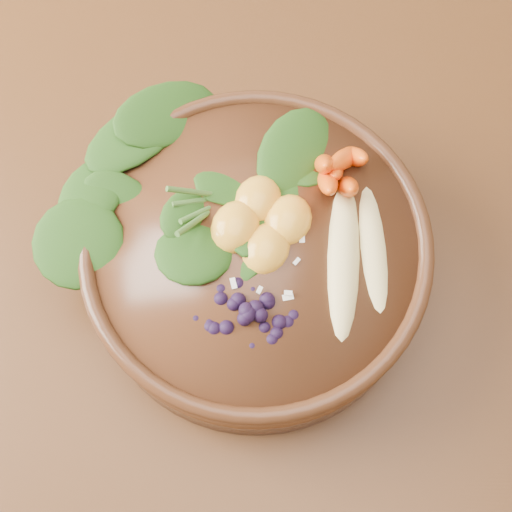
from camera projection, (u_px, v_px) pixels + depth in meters
ground at (288, 368)px, 1.46m from camera, size 4.00×4.00×0.00m
dining_table at (311, 257)px, 0.84m from camera, size 1.60×0.90×0.75m
stoneware_bowl at (256, 260)px, 0.69m from camera, size 0.39×0.39×0.09m
kale_heap at (213, 158)px, 0.66m from camera, size 0.25×0.23×0.05m
carrot_cluster at (335, 144)px, 0.64m from camera, size 0.08×0.08×0.09m
banana_halves at (361, 247)px, 0.64m from camera, size 0.11×0.19×0.03m
mandarin_cluster at (262, 216)px, 0.64m from camera, size 0.11×0.12×0.04m
blueberry_pile at (248, 307)px, 0.61m from camera, size 0.17×0.14×0.04m
coconut_flakes at (255, 265)px, 0.64m from camera, size 0.12×0.10×0.01m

